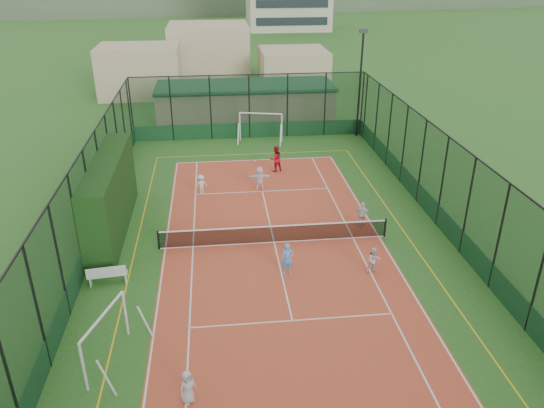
# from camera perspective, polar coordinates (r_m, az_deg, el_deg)

# --- Properties ---
(ground) EXTENTS (300.00, 300.00, 0.00)m
(ground) POSITION_cam_1_polar(r_m,az_deg,el_deg) (27.13, 0.24, -4.16)
(ground) COLOR #2E5B1F
(ground) RESTS_ON ground
(court_slab) EXTENTS (11.17, 23.97, 0.01)m
(court_slab) POSITION_cam_1_polar(r_m,az_deg,el_deg) (27.13, 0.24, -4.15)
(court_slab) COLOR #B14427
(court_slab) RESTS_ON ground
(tennis_net) EXTENTS (11.67, 0.12, 1.06)m
(tennis_net) POSITION_cam_1_polar(r_m,az_deg,el_deg) (26.88, 0.24, -3.18)
(tennis_net) COLOR black
(tennis_net) RESTS_ON ground
(perimeter_fence) EXTENTS (18.12, 34.12, 5.00)m
(perimeter_fence) POSITION_cam_1_polar(r_m,az_deg,el_deg) (25.99, 0.25, 0.64)
(perimeter_fence) COLOR black
(perimeter_fence) RESTS_ON ground
(floodlight_ne) EXTENTS (0.60, 0.26, 8.25)m
(floodlight_ne) POSITION_cam_1_polar(r_m,az_deg,el_deg) (42.61, 9.43, 12.58)
(floodlight_ne) COLOR black
(floodlight_ne) RESTS_ON ground
(clubhouse) EXTENTS (15.20, 7.20, 3.15)m
(clubhouse) POSITION_cam_1_polar(r_m,az_deg,el_deg) (47.02, -2.89, 10.89)
(clubhouse) COLOR tan
(clubhouse) RESTS_ON ground
(distant_hills) EXTENTS (200.00, 60.00, 24.00)m
(distant_hills) POSITION_cam_1_polar(r_m,az_deg,el_deg) (173.95, -5.84, 20.99)
(distant_hills) COLOR #384C33
(distant_hills) RESTS_ON ground
(hedge_left) EXTENTS (1.35, 9.00, 3.94)m
(hedge_left) POSITION_cam_1_polar(r_m,az_deg,el_deg) (28.73, -16.99, 0.82)
(hedge_left) COLOR black
(hedge_left) RESTS_ON ground
(white_bench) EXTENTS (1.76, 0.66, 0.97)m
(white_bench) POSITION_cam_1_polar(r_m,az_deg,el_deg) (24.85, -17.29, -7.20)
(white_bench) COLOR white
(white_bench) RESTS_ON ground
(futsal_goal_near) EXTENTS (3.20, 1.86, 1.99)m
(futsal_goal_near) POSITION_cam_1_polar(r_m,az_deg,el_deg) (20.33, -17.43, -13.63)
(futsal_goal_near) COLOR white
(futsal_goal_near) RESTS_ON ground
(futsal_goal_far) EXTENTS (3.53, 1.71, 2.19)m
(futsal_goal_far) POSITION_cam_1_polar(r_m,az_deg,el_deg) (41.60, -1.22, 8.27)
(futsal_goal_far) COLOR white
(futsal_goal_far) RESTS_ON ground
(child_near_left) EXTENTS (0.73, 0.69, 1.25)m
(child_near_left) POSITION_cam_1_polar(r_m,az_deg,el_deg) (18.44, -9.06, -18.86)
(child_near_left) COLOR silver
(child_near_left) RESTS_ON court_slab
(child_near_mid) EXTENTS (0.59, 0.42, 1.53)m
(child_near_mid) POSITION_cam_1_polar(r_m,az_deg,el_deg) (24.28, 1.68, -5.91)
(child_near_mid) COLOR #529BE9
(child_near_mid) RESTS_ON court_slab
(child_near_right) EXTENTS (0.68, 0.56, 1.29)m
(child_near_right) POSITION_cam_1_polar(r_m,az_deg,el_deg) (24.84, 10.90, -5.96)
(child_near_right) COLOR silver
(child_near_right) RESTS_ON court_slab
(child_far_left) EXTENTS (0.90, 0.68, 1.24)m
(child_far_left) POSITION_cam_1_polar(r_m,az_deg,el_deg) (32.54, -7.64, 2.11)
(child_far_left) COLOR silver
(child_far_left) RESTS_ON court_slab
(child_far_right) EXTENTS (0.91, 0.60, 1.43)m
(child_far_right) POSITION_cam_1_polar(r_m,az_deg,el_deg) (28.73, 9.69, -1.13)
(child_far_right) COLOR silver
(child_far_right) RESTS_ON court_slab
(child_far_back) EXTENTS (1.38, 0.47, 1.47)m
(child_far_back) POSITION_cam_1_polar(r_m,az_deg,el_deg) (32.86, -1.34, 2.81)
(child_far_back) COLOR white
(child_far_back) RESTS_ON court_slab
(coach) EXTENTS (1.06, 0.96, 1.79)m
(coach) POSITION_cam_1_polar(r_m,az_deg,el_deg) (35.58, 0.40, 4.90)
(coach) COLOR #AB1223
(coach) RESTS_ON court_slab
(tennis_balls) EXTENTS (5.70, 1.09, 0.07)m
(tennis_balls) POSITION_cam_1_polar(r_m,az_deg,el_deg) (28.37, 0.86, -2.65)
(tennis_balls) COLOR #CCE033
(tennis_balls) RESTS_ON court_slab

